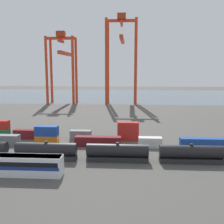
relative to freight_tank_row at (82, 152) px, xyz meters
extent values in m
plane|color=#4C4944|center=(-7.40, 51.87, -1.98)|extent=(420.00, 420.00, 0.00)
cube|color=slate|center=(-7.40, 152.18, -1.98)|extent=(400.00, 110.00, 0.01)
cube|color=silver|center=(-12.19, -9.27, -0.03)|extent=(20.24, 3.10, 3.90)
cube|color=navy|center=(-12.19, -9.27, -0.13)|extent=(19.83, 3.14, 0.64)
cube|color=black|center=(-12.19, -9.27, 0.65)|extent=(19.43, 3.13, 0.90)
cube|color=slate|center=(-12.19, -9.27, 1.74)|extent=(20.04, 2.85, 0.36)
cube|color=#232326|center=(-7.97, 0.00, -1.43)|extent=(13.57, 2.50, 1.10)
cylinder|color=black|center=(-7.97, 0.00, 0.51)|extent=(13.57, 2.78, 2.78)
cylinder|color=black|center=(-7.97, 0.00, 2.07)|extent=(0.70, 0.70, 0.36)
cube|color=#232326|center=(7.97, 0.00, -1.43)|extent=(13.57, 2.50, 1.10)
cylinder|color=black|center=(7.97, 0.00, 0.51)|extent=(13.57, 2.78, 2.78)
cylinder|color=black|center=(7.97, 0.00, 2.07)|extent=(0.70, 0.70, 0.36)
cube|color=#232326|center=(23.92, 0.00, -1.43)|extent=(13.57, 2.50, 1.10)
cylinder|color=black|center=(23.92, 0.00, 0.51)|extent=(13.57, 2.78, 2.78)
cylinder|color=black|center=(23.92, 0.00, 2.07)|extent=(0.70, 0.70, 0.36)
cube|color=orange|center=(-11.41, 11.65, -0.68)|extent=(6.04, 2.44, 2.60)
cube|color=#1C4299|center=(-11.41, 11.65, 1.92)|extent=(6.04, 2.44, 2.60)
cube|color=maroon|center=(2.27, 11.65, -0.68)|extent=(12.10, 2.44, 2.60)
cube|color=silver|center=(15.95, 11.65, -0.68)|extent=(6.04, 2.44, 2.60)
cube|color=#1C4299|center=(29.63, 11.65, -0.68)|extent=(12.10, 2.44, 2.60)
cube|color=maroon|center=(-17.25, 18.50, -0.68)|extent=(12.10, 2.44, 2.60)
cube|color=slate|center=(-3.55, 18.50, -0.68)|extent=(6.04, 2.44, 2.60)
cube|color=#AD211C|center=(10.15, 18.50, -0.68)|extent=(6.04, 2.44, 2.60)
cube|color=#AD211C|center=(10.15, 18.50, 1.92)|extent=(6.04, 2.44, 2.60)
cylinder|color=red|center=(-37.41, 98.01, 17.25)|extent=(1.50, 1.50, 38.47)
cylinder|color=red|center=(-22.10, 98.01, 17.25)|extent=(1.50, 1.50, 38.47)
cylinder|color=red|center=(-37.41, 107.42, 17.25)|extent=(1.50, 1.50, 38.47)
cylinder|color=red|center=(-22.10, 107.42, 17.25)|extent=(1.50, 1.50, 38.47)
cube|color=red|center=(-29.75, 102.72, 35.69)|extent=(16.91, 1.20, 1.60)
cube|color=red|center=(-29.75, 102.72, 34.09)|extent=(1.20, 11.01, 1.60)
cube|color=red|center=(-29.75, 114.52, 27.54)|extent=(2.00, 33.72, 2.00)
cube|color=#9F2C14|center=(-29.75, 102.72, 38.09)|extent=(4.80, 4.00, 3.20)
cylinder|color=red|center=(-2.91, 97.10, 21.95)|extent=(1.50, 1.50, 47.87)
cylinder|color=red|center=(13.55, 97.10, 21.95)|extent=(1.50, 1.50, 47.87)
cylinder|color=red|center=(-2.91, 108.34, 21.95)|extent=(1.50, 1.50, 47.87)
cylinder|color=red|center=(13.55, 108.34, 21.95)|extent=(1.50, 1.50, 47.87)
cube|color=red|center=(5.32, 102.72, 45.09)|extent=(18.06, 1.20, 1.60)
cube|color=red|center=(5.32, 102.72, 43.49)|extent=(1.20, 12.84, 1.60)
cube|color=red|center=(5.32, 115.94, 35.98)|extent=(2.00, 37.77, 2.00)
cube|color=#9F2C14|center=(5.32, 102.72, 47.49)|extent=(4.80, 4.00, 3.20)
camera|label=1|loc=(10.65, -58.16, 18.18)|focal=44.04mm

